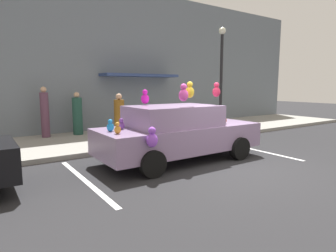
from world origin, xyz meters
name	(u,v)px	position (x,y,z in m)	size (l,w,h in m)	color
ground_plane	(227,167)	(0.00, 0.00, 0.00)	(60.00, 60.00, 0.00)	#262628
sidewalk	(136,136)	(0.00, 5.00, 0.07)	(24.00, 4.00, 0.15)	gray
storefront_building	(113,61)	(0.01, 7.14, 3.19)	(24.00, 1.25, 6.40)	slate
parking_stripe_front	(252,149)	(2.19, 1.00, 0.00)	(0.12, 3.60, 0.01)	silver
parking_stripe_rear	(85,180)	(-3.40, 1.00, 0.00)	(0.12, 3.60, 0.01)	silver
plush_covered_car	(178,132)	(-0.66, 1.24, 0.80)	(4.64, 2.12, 2.19)	gray
teddy_bear_on_sidewalk	(214,127)	(2.81, 3.46, 0.41)	(0.30, 0.25, 0.56)	beige
street_lamp_post	(221,70)	(3.15, 3.50, 2.72)	(0.28, 0.28, 4.25)	black
pedestrian_near_shopfront	(119,117)	(-0.73, 4.98, 0.90)	(0.39, 0.39, 1.64)	brown
pedestrian_walking_past	(45,113)	(-3.13, 6.37, 1.05)	(0.31, 0.31, 1.90)	#59374B
pedestrian_by_lamp	(77,115)	(-1.94, 6.29, 0.92)	(0.38, 0.38, 1.69)	#20483C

